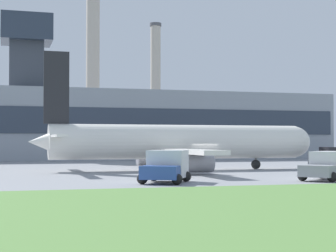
{
  "coord_description": "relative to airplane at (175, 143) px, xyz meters",
  "views": [
    {
      "loc": [
        -17.66,
        -48.91,
        2.65
      ],
      "look_at": [
        -3.12,
        1.46,
        4.15
      ],
      "focal_mm": 60.0,
      "sensor_mm": 36.0,
      "label": 1
    }
  ],
  "objects": [
    {
      "name": "smokestack_right",
      "position": [
        16.56,
        69.58,
        12.07
      ],
      "size": [
        2.58,
        2.58,
        29.12
      ],
      "color": "#B2A899",
      "rests_on": "ground_plane"
    },
    {
      "name": "ground_plane",
      "position": [
        2.47,
        -1.46,
        -2.59
      ],
      "size": [
        400.0,
        400.0,
        0.0
      ],
      "primitive_type": "plane",
      "color": "gray"
    },
    {
      "name": "terminal_building",
      "position": [
        1.52,
        35.64,
        3.05
      ],
      "size": [
        66.05,
        13.69,
        21.43
      ],
      "color": "#8C939E",
      "rests_on": "ground_plane"
    },
    {
      "name": "fuel_truck",
      "position": [
        -5.13,
        -15.06,
        -1.55
      ],
      "size": [
        4.06,
        4.75,
        2.11
      ],
      "color": "#2D4C93",
      "rests_on": "ground_plane"
    },
    {
      "name": "airplane",
      "position": [
        0.0,
        0.0,
        0.0
      ],
      "size": [
        27.42,
        26.09,
        10.71
      ],
      "color": "white",
      "rests_on": "ground_plane"
    },
    {
      "name": "pushback_tug",
      "position": [
        14.74,
        -2.62,
        -1.61
      ],
      "size": [
        3.7,
        2.91,
        2.17
      ],
      "color": "gray",
      "rests_on": "ground_plane"
    },
    {
      "name": "smokestack_left",
      "position": [
        3.31,
        74.48,
        18.68
      ],
      "size": [
        3.47,
        3.47,
        42.27
      ],
      "color": "#B2A899",
      "rests_on": "ground_plane"
    },
    {
      "name": "baggage_truck",
      "position": [
        6.53,
        -15.69,
        -1.6
      ],
      "size": [
        5.31,
        4.84,
        1.99
      ],
      "color": "gray",
      "rests_on": "ground_plane"
    }
  ]
}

